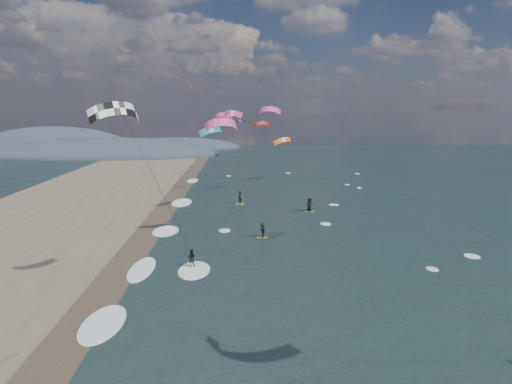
{
  "coord_description": "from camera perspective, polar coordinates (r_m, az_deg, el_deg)",
  "views": [
    {
      "loc": [
        -2.12,
        -18.49,
        13.07
      ],
      "look_at": [
        -1.0,
        12.0,
        7.0
      ],
      "focal_mm": 30.0,
      "sensor_mm": 36.0,
      "label": 1
    }
  ],
  "objects": [
    {
      "name": "wet_sand_strip",
      "position": [
        32.87,
        -19.93,
        -12.89
      ],
      "size": [
        3.0,
        240.0,
        0.0
      ],
      "primitive_type": "cube",
      "color": "#382D23",
      "rests_on": "ground"
    },
    {
      "name": "kitesurfer_near_b",
      "position": [
        30.76,
        -14.07,
        2.69
      ],
      "size": [
        6.83,
        8.88,
        14.02
      ],
      "color": "#BCCE24",
      "rests_on": "ground"
    },
    {
      "name": "shoreline_surf",
      "position": [
        36.76,
        -15.86,
        -10.02
      ],
      "size": [
        2.4,
        79.4,
        0.11
      ],
      "color": "white",
      "rests_on": "ground"
    },
    {
      "name": "far_kitesurfers",
      "position": [
        51.14,
        2.45,
        -2.58
      ],
      "size": [
        10.0,
        16.46,
        1.85
      ],
      "color": "#BCCE24",
      "rests_on": "ground"
    },
    {
      "name": "bg_kite_field",
      "position": [
        72.58,
        -0.94,
        9.27
      ],
      "size": [
        14.81,
        74.09,
        6.64
      ],
      "color": "teal",
      "rests_on": "ground"
    },
    {
      "name": "ground",
      "position": [
        22.75,
        3.96,
        -23.85
      ],
      "size": [
        260.0,
        260.0,
        0.0
      ],
      "primitive_type": "plane",
      "color": "black",
      "rests_on": "ground"
    },
    {
      "name": "coastal_hills",
      "position": [
        134.02,
        -20.76,
        4.93
      ],
      "size": [
        80.0,
        41.0,
        15.0
      ],
      "color": "#3D4756",
      "rests_on": "ground"
    }
  ]
}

